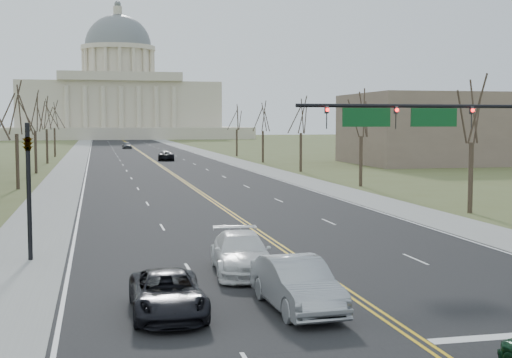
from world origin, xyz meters
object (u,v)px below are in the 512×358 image
car_sb_outer_lead (167,294)px  car_far_nb (166,156)px  signal_mast (433,127)px  car_sb_inner_lead (297,284)px  car_far_sb (127,145)px  signal_left (28,176)px  car_sb_inner_second (242,253)px

car_sb_outer_lead → car_far_nb: 89.71m
signal_mast → car_sb_inner_lead: 15.19m
car_far_nb → car_far_sb: car_far_sb is taller
signal_left → car_sb_inner_lead: 14.14m
signal_left → car_far_sb: bearing=85.7°
signal_left → car_far_nb: size_ratio=1.12×
car_sb_inner_lead → car_far_sb: car_sb_inner_lead is taller
signal_mast → signal_left: signal_mast is taller
signal_mast → car_far_nb: size_ratio=2.27×
car_sb_inner_lead → car_sb_inner_second: bearing=92.7°
car_far_sb → car_far_nb: bearing=-90.0°
car_sb_inner_second → car_far_sb: car_sb_inner_second is taller
car_far_nb → car_far_sb: (-3.96, 49.39, 0.02)m
signal_mast → car_sb_outer_lead: 18.00m
signal_left → car_sb_outer_lead: size_ratio=1.24×
car_sb_outer_lead → car_far_sb: car_far_sb is taller
car_sb_inner_second → signal_left: bearing=156.4°
car_sb_inner_lead → car_sb_outer_lead: 4.13m
signal_mast → car_sb_inner_second: signal_mast is taller
signal_left → car_sb_outer_lead: 11.71m
car_sb_inner_lead → car_far_nb: car_sb_inner_lead is taller
signal_mast → car_far_nb: 79.49m
signal_mast → car_sb_inner_lead: signal_mast is taller
car_sb_inner_lead → car_sb_inner_second: size_ratio=0.92×
car_sb_inner_lead → car_far_sb: (0.48, 138.99, -0.07)m
signal_left → car_sb_outer_lead: signal_left is taller
car_far_sb → signal_mast: bearing=-90.4°
car_sb_outer_lead → car_far_nb: car_far_nb is taller
car_sb_outer_lead → car_sb_inner_second: bearing=58.3°
signal_left → car_sb_inner_second: bearing=-28.5°
car_sb_outer_lead → car_sb_inner_second: (3.49, 5.56, 0.12)m
car_sb_inner_lead → car_sb_inner_second: 5.88m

